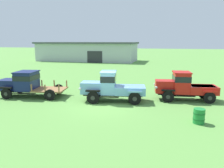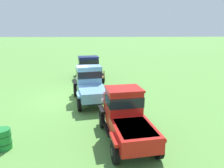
{
  "view_description": "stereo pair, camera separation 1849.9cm",
  "coord_description": "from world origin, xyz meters",
  "px_view_note": "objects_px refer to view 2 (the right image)",
  "views": [
    {
      "loc": [
        4.4,
        -13.9,
        4.4
      ],
      "look_at": [
        -0.09,
        2.78,
        1.0
      ],
      "focal_mm": 35.0,
      "sensor_mm": 36.0,
      "label": 1
    },
    {
      "loc": [
        13.91,
        1.96,
        4.54
      ],
      "look_at": [
        -0.09,
        2.78,
        1.0
      ],
      "focal_mm": 35.0,
      "sensor_mm": 36.0,
      "label": 2
    }
  ],
  "objects_px": {
    "vintage_truck_foreground_near": "(88,66)",
    "vintage_truck_second_in_line": "(90,84)",
    "vintage_truck_midrow_center": "(125,114)",
    "oil_drum_beside_row": "(3,139)"
  },
  "relations": [
    {
      "from": "vintage_truck_second_in_line",
      "to": "oil_drum_beside_row",
      "type": "bearing_deg",
      "value": -28.43
    },
    {
      "from": "vintage_truck_foreground_near",
      "to": "vintage_truck_midrow_center",
      "type": "relative_size",
      "value": 1.19
    },
    {
      "from": "vintage_truck_foreground_near",
      "to": "oil_drum_beside_row",
      "type": "height_order",
      "value": "vintage_truck_foreground_near"
    },
    {
      "from": "vintage_truck_foreground_near",
      "to": "vintage_truck_second_in_line",
      "type": "bearing_deg",
      "value": 3.43
    },
    {
      "from": "vintage_truck_second_in_line",
      "to": "vintage_truck_midrow_center",
      "type": "xyz_separation_m",
      "value": [
        5.17,
        1.67,
        -0.01
      ]
    },
    {
      "from": "vintage_truck_foreground_near",
      "to": "vintage_truck_second_in_line",
      "type": "relative_size",
      "value": 1.12
    },
    {
      "from": "vintage_truck_second_in_line",
      "to": "vintage_truck_midrow_center",
      "type": "bearing_deg",
      "value": 17.92
    },
    {
      "from": "vintage_truck_midrow_center",
      "to": "vintage_truck_second_in_line",
      "type": "bearing_deg",
      "value": -162.08
    },
    {
      "from": "vintage_truck_midrow_center",
      "to": "oil_drum_beside_row",
      "type": "distance_m",
      "value": 4.88
    },
    {
      "from": "vintage_truck_foreground_near",
      "to": "oil_drum_beside_row",
      "type": "distance_m",
      "value": 13.14
    }
  ]
}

